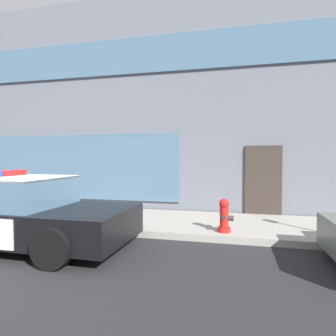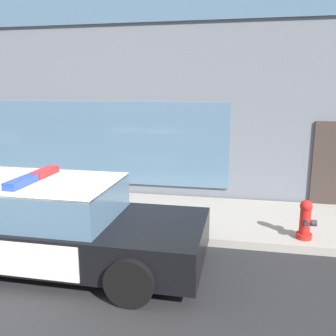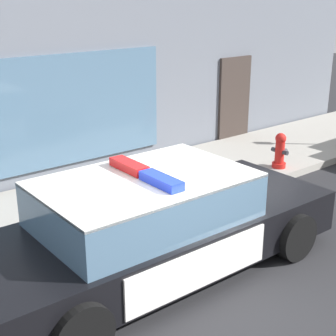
% 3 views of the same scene
% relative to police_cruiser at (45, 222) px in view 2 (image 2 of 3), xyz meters
% --- Properties ---
extents(ground, '(48.00, 48.00, 0.00)m').
position_rel_police_cruiser_xyz_m(ground, '(0.06, -0.97, -0.68)').
color(ground, '#262628').
extents(sidewalk, '(48.00, 2.61, 0.15)m').
position_rel_police_cruiser_xyz_m(sidewalk, '(0.06, 2.38, -0.61)').
color(sidewalk, '#A39E93').
rests_on(sidewalk, ground).
extents(storefront_building, '(20.19, 9.64, 6.82)m').
position_rel_police_cruiser_xyz_m(storefront_building, '(-0.79, 8.51, 2.73)').
color(storefront_building, slate).
rests_on(storefront_building, ground).
extents(police_cruiser, '(5.11, 2.13, 1.49)m').
position_rel_police_cruiser_xyz_m(police_cruiser, '(0.00, 0.00, 0.00)').
color(police_cruiser, black).
rests_on(police_cruiser, ground).
extents(fire_hydrant, '(0.34, 0.39, 0.73)m').
position_rel_police_cruiser_xyz_m(fire_hydrant, '(4.30, 1.44, -0.18)').
color(fire_hydrant, red).
rests_on(fire_hydrant, sidewalk).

